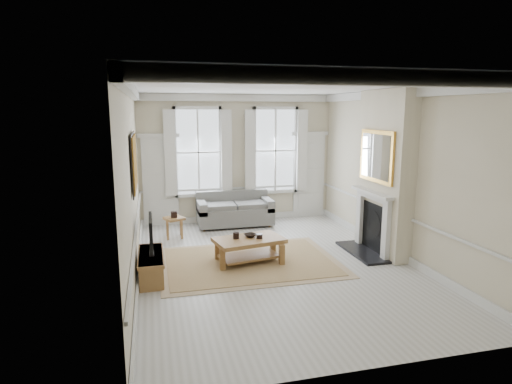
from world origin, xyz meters
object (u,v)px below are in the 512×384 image
object	(u,v)px
coffee_table	(249,242)
side_table	(174,222)
sofa	(234,211)
tv_stand	(151,266)

from	to	relation	value
coffee_table	side_table	bearing A→B (deg)	111.40
sofa	side_table	bearing A→B (deg)	-153.66
coffee_table	tv_stand	xyz separation A→B (m)	(-1.88, -0.36, -0.19)
sofa	side_table	xyz separation A→B (m)	(-1.60, -0.79, 0.02)
sofa	coffee_table	bearing A→B (deg)	-95.30
side_table	tv_stand	size ratio (longest dim) A/B	0.42
coffee_table	tv_stand	world-z (taller)	coffee_table
tv_stand	sofa	bearing A→B (deg)	56.47
sofa	tv_stand	size ratio (longest dim) A/B	1.53
tv_stand	side_table	bearing A→B (deg)	77.40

